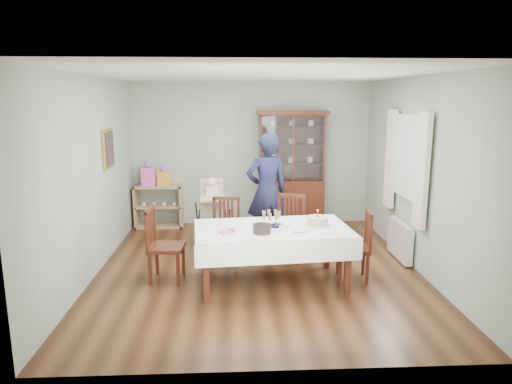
{
  "coord_description": "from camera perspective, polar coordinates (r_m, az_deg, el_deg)",
  "views": [
    {
      "loc": [
        -0.33,
        -6.16,
        2.39
      ],
      "look_at": [
        -0.02,
        0.2,
        1.08
      ],
      "focal_mm": 32.0,
      "sensor_mm": 36.0,
      "label": 1
    }
  ],
  "objects": [
    {
      "name": "gift_bag_pink",
      "position": [
        8.68,
        -13.32,
        2.12
      ],
      "size": [
        0.25,
        0.17,
        0.46
      ],
      "color": "#E654B3",
      "rests_on": "sideboard"
    },
    {
      "name": "china_cabinet",
      "position": [
        8.58,
        4.45,
        3.08
      ],
      "size": [
        1.3,
        0.48,
        2.18
      ],
      "color": "#4C1C13",
      "rests_on": "floor"
    },
    {
      "name": "cutlery",
      "position": [
        5.75,
        -3.46,
        -4.82
      ],
      "size": [
        0.12,
        0.16,
        0.01
      ],
      "primitive_type": null,
      "rotation": [
        0.0,
        0.0,
        0.09
      ],
      "color": "silver",
      "rests_on": "dining_table"
    },
    {
      "name": "picture_frame",
      "position": [
        7.25,
        -17.98,
        5.19
      ],
      "size": [
        0.04,
        0.48,
        0.58
      ],
      "primitive_type": "cube",
      "color": "gold",
      "rests_on": "room_shell"
    },
    {
      "name": "curtain_left",
      "position": [
        6.42,
        20.07,
        2.49
      ],
      "size": [
        0.07,
        0.3,
        1.55
      ],
      "primitive_type": "cube",
      "color": "silver",
      "rests_on": "room_shell"
    },
    {
      "name": "room_shell",
      "position": [
        6.74,
        0.01,
        5.77
      ],
      "size": [
        5.0,
        5.0,
        5.0
      ],
      "color": "#9EAA99",
      "rests_on": "floor"
    },
    {
      "name": "plate_stack_dark",
      "position": [
        5.64,
        0.74,
        -4.61
      ],
      "size": [
        0.24,
        0.24,
        0.11
      ],
      "primitive_type": "cylinder",
      "rotation": [
        0.0,
        0.0,
        0.05
      ],
      "color": "black",
      "rests_on": "dining_table"
    },
    {
      "name": "floor",
      "position": [
        6.62,
        0.24,
        -9.56
      ],
      "size": [
        5.0,
        5.0,
        0.0
      ],
      "primitive_type": "plane",
      "color": "#593319",
      "rests_on": "ground"
    },
    {
      "name": "chair_far_left",
      "position": [
        6.84,
        -3.89,
        -6.38
      ],
      "size": [
        0.47,
        0.47,
        0.94
      ],
      "rotation": [
        0.0,
        0.0,
        -0.12
      ],
      "color": "#4C1C13",
      "rests_on": "floor"
    },
    {
      "name": "chair_far_right",
      "position": [
        6.91,
        4.14,
        -6.11
      ],
      "size": [
        0.54,
        0.54,
        0.97
      ],
      "rotation": [
        0.0,
        0.0,
        -0.29
      ],
      "color": "#4C1C13",
      "rests_on": "floor"
    },
    {
      "name": "napkin_stack",
      "position": [
        5.65,
        -3.7,
        -5.07
      ],
      "size": [
        0.19,
        0.19,
        0.02
      ],
      "primitive_type": "cube",
      "rotation": [
        0.0,
        0.0,
        0.41
      ],
      "color": "#E654B3",
      "rests_on": "dining_table"
    },
    {
      "name": "window",
      "position": [
        7.0,
        18.63,
        4.11
      ],
      "size": [
        0.04,
        1.02,
        1.22
      ],
      "primitive_type": "cube",
      "color": "white",
      "rests_on": "room_shell"
    },
    {
      "name": "champagne_tray",
      "position": [
        5.91,
        1.89,
        -3.78
      ],
      "size": [
        0.34,
        0.34,
        0.21
      ],
      "color": "silver",
      "rests_on": "dining_table"
    },
    {
      "name": "chair_end_left",
      "position": [
        6.25,
        -11.25,
        -8.2
      ],
      "size": [
        0.48,
        0.48,
        0.99
      ],
      "rotation": [
        0.0,
        0.0,
        1.49
      ],
      "color": "#4C1C13",
      "rests_on": "floor"
    },
    {
      "name": "birthday_cake",
      "position": [
        6.0,
        7.68,
        -3.67
      ],
      "size": [
        0.32,
        0.32,
        0.22
      ],
      "color": "white",
      "rests_on": "dining_table"
    },
    {
      "name": "woman",
      "position": [
        7.26,
        1.36,
        0.06
      ],
      "size": [
        0.78,
        0.61,
        1.87
      ],
      "primitive_type": "imported",
      "rotation": [
        0.0,
        0.0,
        3.41
      ],
      "color": "black",
      "rests_on": "floor"
    },
    {
      "name": "sideboard",
      "position": [
        8.79,
        -12.05,
        -1.74
      ],
      "size": [
        0.9,
        0.38,
        0.8
      ],
      "color": "tan",
      "rests_on": "floor"
    },
    {
      "name": "curtain_right",
      "position": [
        7.56,
        16.47,
        4.0
      ],
      "size": [
        0.07,
        0.3,
        1.55
      ],
      "primitive_type": "cube",
      "color": "silver",
      "rests_on": "room_shell"
    },
    {
      "name": "gift_bag_orange",
      "position": [
        8.64,
        -11.48,
        1.87
      ],
      "size": [
        0.22,
        0.17,
        0.37
      ],
      "color": "#F5A826",
      "rests_on": "sideboard"
    },
    {
      "name": "cake_knife",
      "position": [
        5.67,
        5.19,
        -5.08
      ],
      "size": [
        0.25,
        0.04,
        0.01
      ],
      "primitive_type": "cube",
      "rotation": [
        0.0,
        0.0,
        0.07
      ],
      "color": "silver",
      "rests_on": "dining_table"
    },
    {
      "name": "radiator",
      "position": [
        7.23,
        17.55,
        -5.74
      ],
      "size": [
        0.1,
        0.8,
        0.55
      ],
      "primitive_type": "cube",
      "color": "white",
      "rests_on": "floor"
    },
    {
      "name": "dining_table",
      "position": [
        5.99,
        2.03,
        -7.94
      ],
      "size": [
        2.09,
        1.32,
        0.76
      ],
      "rotation": [
        0.0,
        0.0,
        0.09
      ],
      "color": "#4C1C13",
      "rests_on": "floor"
    },
    {
      "name": "high_chair",
      "position": [
        7.55,
        -5.45,
        -3.39
      ],
      "size": [
        0.54,
        0.54,
        1.13
      ],
      "rotation": [
        0.0,
        0.0,
        0.07
      ],
      "color": "black",
      "rests_on": "floor"
    },
    {
      "name": "chair_end_right",
      "position": [
        6.29,
        12.12,
        -8.23
      ],
      "size": [
        0.47,
        0.47,
        0.94
      ],
      "rotation": [
        0.0,
        0.0,
        -1.7
      ],
      "color": "#4C1C13",
      "rests_on": "floor"
    },
    {
      "name": "plate_stack_white",
      "position": [
        5.66,
        3.85,
        -4.71
      ],
      "size": [
        0.25,
        0.25,
        0.08
      ],
      "primitive_type": "cylinder",
      "rotation": [
        0.0,
        0.0,
        -0.35
      ],
      "color": "white",
      "rests_on": "dining_table"
    }
  ]
}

